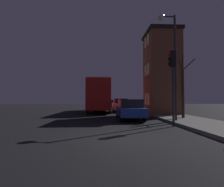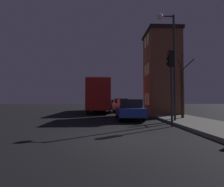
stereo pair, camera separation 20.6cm
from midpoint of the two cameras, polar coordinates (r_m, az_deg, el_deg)
The scene contains 9 objects.
ground_plane at distance 6.98m, azimuth 3.17°, elevation -14.24°, with size 120.00×120.00×0.00m, color black.
brick_building at distance 18.29m, azimuth 16.18°, elevation 6.77°, with size 3.17×3.76×8.17m.
streetlamp at distance 12.24m, azimuth 18.67°, elevation 13.68°, with size 1.18×0.41×6.90m.
traffic_light at distance 10.35m, azimuth 19.18°, elevation 6.68°, with size 0.43×0.24×4.22m.
bare_tree at distance 13.93m, azimuth 22.38°, elevation 2.20°, with size 1.38×1.29×4.94m.
bus at distance 21.76m, azimuth -3.75°, elevation -0.15°, with size 2.48×10.00×3.77m.
car_near_lane at distance 13.34m, azimuth 5.91°, elevation -5.02°, with size 1.77×4.76×1.52m.
car_mid_lane at distance 21.45m, azimuth 3.01°, elevation -3.81°, with size 1.74×4.18×1.65m.
car_far_lane at distance 29.03m, azimuth 1.51°, elevation -3.49°, with size 1.86×4.24×1.53m.
Camera 2 is at (-0.53, -6.80, 1.46)m, focal length 28.00 mm.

